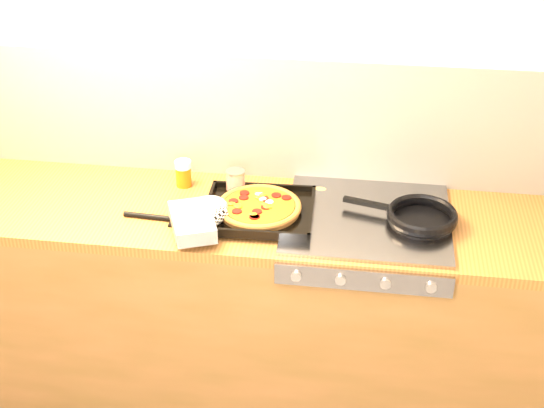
% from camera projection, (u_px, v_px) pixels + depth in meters
% --- Properties ---
extents(room_shell, '(3.20, 3.20, 3.20)m').
position_uv_depth(room_shell, '(258.00, 118.00, 2.95)').
color(room_shell, white).
rests_on(room_shell, ground).
extents(counter_run, '(3.20, 0.62, 0.90)m').
position_uv_depth(counter_run, '(248.00, 306.00, 3.06)').
color(counter_run, brown).
rests_on(counter_run, ground).
extents(stovetop, '(0.60, 0.56, 0.02)m').
position_uv_depth(stovetop, '(367.00, 219.00, 2.77)').
color(stovetop, gray).
rests_on(stovetop, counter_run).
extents(pizza_on_tray, '(0.53, 0.47, 0.07)m').
position_uv_depth(pizza_on_tray, '(241.00, 211.00, 2.75)').
color(pizza_on_tray, black).
rests_on(pizza_on_tray, stovetop).
extents(frying_pan, '(0.45, 0.31, 0.04)m').
position_uv_depth(frying_pan, '(420.00, 217.00, 2.72)').
color(frying_pan, black).
rests_on(frying_pan, stovetop).
extents(tomato_can, '(0.09, 0.09, 0.11)m').
position_uv_depth(tomato_can, '(236.00, 183.00, 2.91)').
color(tomato_can, '#981A0C').
rests_on(tomato_can, counter_run).
extents(juice_glass, '(0.08, 0.08, 0.11)m').
position_uv_depth(juice_glass, '(183.00, 173.00, 2.97)').
color(juice_glass, '#EB5B0D').
rests_on(juice_glass, counter_run).
extents(wooden_spoon, '(0.30, 0.04, 0.02)m').
position_uv_depth(wooden_spoon, '(297.00, 188.00, 2.96)').
color(wooden_spoon, '#A28544').
rests_on(wooden_spoon, counter_run).
extents(black_spatula, '(0.28, 0.09, 0.02)m').
position_uv_depth(black_spatula, '(163.00, 219.00, 2.77)').
color(black_spatula, black).
rests_on(black_spatula, counter_run).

